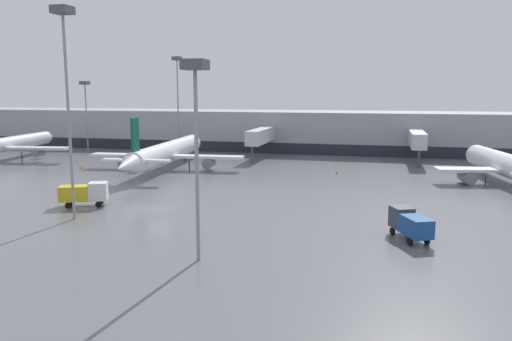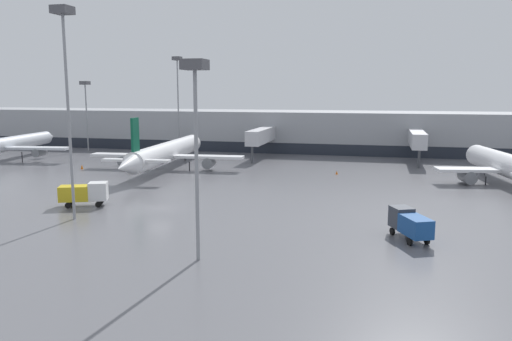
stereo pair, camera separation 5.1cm
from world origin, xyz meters
name	(u,v)px [view 1 (the left image)]	position (x,y,z in m)	size (l,w,h in m)	color
ground_plane	(159,208)	(0.00, 0.00, 0.00)	(320.00, 320.00, 0.00)	slate
terminal_building	(272,130)	(0.15, 61.83, 4.50)	(160.00, 31.94, 9.00)	#9EA0A5
parked_jet_0	(508,166)	(42.95, 26.16, 2.73)	(20.72, 33.22, 10.01)	white
parked_jet_1	(166,152)	(-11.35, 27.61, 2.98)	(27.36, 39.34, 9.68)	white
parked_jet_2	(2,145)	(-46.02, 28.88, 3.24)	(26.71, 37.37, 9.95)	silver
service_truck_0	(410,223)	(27.56, -5.79, 1.57)	(3.91, 5.66, 2.68)	#19478C
service_truck_2	(84,193)	(-9.11, -0.98, 1.62)	(5.79, 3.89, 2.81)	gold
traffic_cone_1	(82,167)	(-26.05, 24.47, 0.39)	(0.45, 0.45, 0.78)	orange
traffic_cone_2	(337,173)	(17.96, 29.47, 0.29)	(0.40, 0.40, 0.57)	orange
apron_light_mast_0	(65,57)	(-6.72, -6.66, 16.89)	(1.80, 1.80, 21.93)	gray
apron_light_mast_1	(85,95)	(-40.69, 49.59, 12.69)	(1.80, 1.80, 15.79)	gray
apron_light_mast_2	(177,79)	(-18.99, 51.55, 16.27)	(1.80, 1.80, 21.00)	gray
apron_light_mast_4	(196,101)	(10.74, -15.81, 12.75)	(1.80, 1.80, 15.88)	gray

